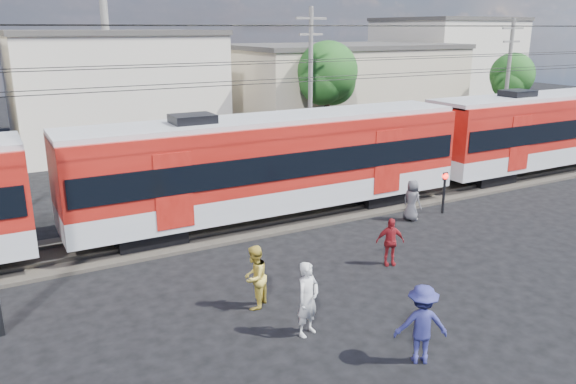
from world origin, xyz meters
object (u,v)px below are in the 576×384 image
(pedestrian_c, at_px, (422,324))
(car_silver, at_px, (536,134))
(pedestrian_a, at_px, (308,299))
(commuter_train, at_px, (278,161))
(crossing_signal, at_px, (445,185))

(pedestrian_c, height_order, car_silver, pedestrian_c)
(pedestrian_a, bearing_deg, car_silver, 6.57)
(commuter_train, relative_size, pedestrian_c, 26.42)
(commuter_train, height_order, pedestrian_a, commuter_train)
(pedestrian_a, relative_size, crossing_signal, 1.11)
(commuter_train, distance_m, car_silver, 22.20)
(pedestrian_c, bearing_deg, pedestrian_a, -26.92)
(commuter_train, relative_size, crossing_signal, 28.75)
(pedestrian_c, xyz_separation_m, car_silver, (23.42, 15.40, -0.21))
(pedestrian_c, height_order, crossing_signal, pedestrian_c)
(pedestrian_a, height_order, car_silver, pedestrian_a)
(pedestrian_c, relative_size, crossing_signal, 1.09)
(commuter_train, bearing_deg, pedestrian_c, -99.88)
(commuter_train, relative_size, pedestrian_a, 25.99)
(commuter_train, distance_m, pedestrian_c, 10.76)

